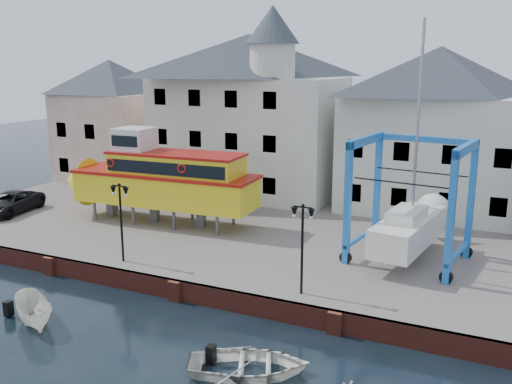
% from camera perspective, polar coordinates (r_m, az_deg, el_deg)
% --- Properties ---
extents(ground, '(140.00, 140.00, 0.00)m').
position_cam_1_polar(ground, '(28.29, -8.03, -10.68)').
color(ground, black).
rests_on(ground, ground).
extents(hardstanding, '(44.00, 22.00, 1.00)m').
position_cam_1_polar(hardstanding, '(37.20, 1.23, -3.83)').
color(hardstanding, slate).
rests_on(hardstanding, ground).
extents(quay_wall, '(44.00, 0.47, 1.00)m').
position_cam_1_polar(quay_wall, '(28.17, -7.94, -9.68)').
color(quay_wall, maroon).
rests_on(quay_wall, ground).
extents(building_pink, '(8.00, 7.00, 10.30)m').
position_cam_1_polar(building_pink, '(51.37, -14.21, 6.95)').
color(building_pink, tan).
rests_on(building_pink, hardstanding).
extents(building_white_main, '(14.00, 8.30, 14.00)m').
position_cam_1_polar(building_white_main, '(44.50, -0.61, 7.98)').
color(building_white_main, silver).
rests_on(building_white_main, hardstanding).
extents(building_white_right, '(12.00, 8.00, 11.20)m').
position_cam_1_polar(building_white_right, '(41.15, 17.55, 5.90)').
color(building_white_right, silver).
rests_on(building_white_right, hardstanding).
extents(lamp_post_left, '(1.12, 0.32, 4.20)m').
position_cam_1_polar(lamp_post_left, '(30.11, -13.43, -1.04)').
color(lamp_post_left, black).
rests_on(lamp_post_left, hardstanding).
extents(lamp_post_right, '(1.12, 0.32, 4.20)m').
position_cam_1_polar(lamp_post_right, '(25.27, 4.68, -3.44)').
color(lamp_post_right, black).
rests_on(lamp_post_right, hardstanding).
extents(tour_boat, '(14.10, 4.05, 6.07)m').
position_cam_1_polar(tour_boat, '(37.27, -10.19, 1.34)').
color(tour_boat, '#59595E').
rests_on(tour_boat, hardstanding).
extents(travel_lift, '(6.26, 8.36, 12.34)m').
position_cam_1_polar(travel_lift, '(31.38, 15.44, -2.67)').
color(travel_lift, '#1057A5').
rests_on(travel_lift, hardstanding).
extents(van, '(3.16, 5.48, 1.44)m').
position_cam_1_polar(van, '(42.70, -23.38, -1.00)').
color(van, black).
rests_on(van, hardstanding).
extents(motorboat_a, '(3.71, 3.05, 1.37)m').
position_cam_1_polar(motorboat_a, '(27.57, -21.18, -12.16)').
color(motorboat_a, white).
rests_on(motorboat_a, ground).
extents(motorboat_b, '(5.42, 4.76, 0.93)m').
position_cam_1_polar(motorboat_b, '(22.22, -0.73, -17.65)').
color(motorboat_b, white).
rests_on(motorboat_b, ground).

